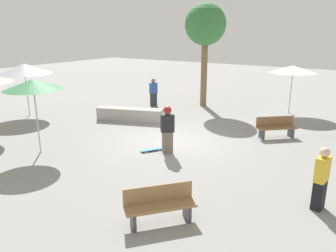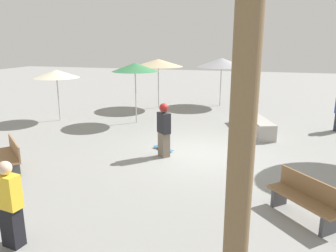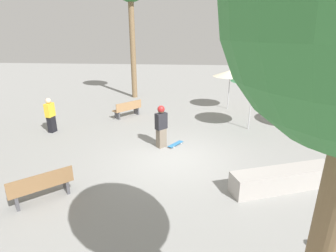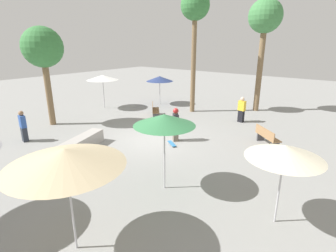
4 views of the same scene
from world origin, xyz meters
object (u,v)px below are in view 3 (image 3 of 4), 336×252
(bench_near, at_px, (41,186))
(bench_far, at_px, (128,109))
(concrete_ledge, at_px, (284,179))
(bystander_far, at_px, (50,115))
(shade_umbrella_green, at_px, (254,77))
(skateboard, at_px, (176,144))
(skater_main, at_px, (161,125))
(shade_umbrella_tan, at_px, (335,79))
(shade_umbrella_cream, at_px, (230,73))

(bench_near, xyz_separation_m, bench_far, (7.57, -0.50, 0.00))
(concrete_ledge, xyz_separation_m, bystander_far, (3.83, 8.97, 0.48))
(shade_umbrella_green, bearing_deg, skateboard, 124.15)
(skater_main, distance_m, concrete_ledge, 4.68)
(skateboard, xyz_separation_m, shade_umbrella_green, (2.22, -3.27, 2.36))
(bench_far, relative_size, shade_umbrella_tan, 0.58)
(skateboard, distance_m, bystander_far, 5.83)
(skater_main, distance_m, bench_near, 4.70)
(concrete_ledge, xyz_separation_m, bench_near, (-1.18, 6.59, 0.12))
(shade_umbrella_cream, bearing_deg, bystander_far, 119.09)
(bench_near, xyz_separation_m, bystander_far, (5.01, 2.38, 0.36))
(shade_umbrella_green, distance_m, bystander_far, 9.19)
(skateboard, bearing_deg, shade_umbrella_tan, -38.08)
(bench_far, relative_size, bystander_far, 0.95)
(shade_umbrella_green, bearing_deg, bench_far, 77.31)
(skateboard, distance_m, bench_near, 5.19)
(skateboard, height_order, shade_umbrella_tan, shade_umbrella_tan)
(bench_far, height_order, bystander_far, bystander_far)
(bench_near, distance_m, shade_umbrella_green, 9.26)
(skater_main, bearing_deg, shade_umbrella_cream, 14.63)
(concrete_ledge, distance_m, shade_umbrella_tan, 6.48)
(shade_umbrella_tan, relative_size, bystander_far, 1.65)
(skater_main, height_order, concrete_ledge, skater_main)
(shade_umbrella_cream, bearing_deg, shade_umbrella_tan, -130.79)
(shade_umbrella_cream, height_order, shade_umbrella_tan, shade_umbrella_tan)
(bench_near, distance_m, bystander_far, 5.56)
(shade_umbrella_tan, bearing_deg, shade_umbrella_cream, 49.21)
(skater_main, bearing_deg, shade_umbrella_green, -14.02)
(bystander_far, bearing_deg, concrete_ledge, -103.95)
(concrete_ledge, relative_size, shade_umbrella_cream, 1.41)
(shade_umbrella_tan, bearing_deg, bench_far, 82.20)
(bench_near, xyz_separation_m, shade_umbrella_cream, (9.70, -6.05, 1.67))
(bench_far, xyz_separation_m, shade_umbrella_tan, (-1.31, -9.53, 1.96))
(bench_far, distance_m, shade_umbrella_green, 6.55)
(bench_near, xyz_separation_m, shade_umbrella_green, (6.20, -6.58, 1.99))
(skateboard, bearing_deg, skater_main, 142.18)
(bench_far, distance_m, bystander_far, 3.87)
(concrete_ledge, bearing_deg, bench_far, 43.63)
(bench_near, relative_size, shade_umbrella_green, 0.57)
(skater_main, bearing_deg, bench_near, -172.25)
(bench_near, relative_size, bench_far, 0.99)
(shade_umbrella_tan, bearing_deg, bystander_far, 95.78)
(skater_main, xyz_separation_m, concrete_ledge, (-2.61, -3.84, -0.61))
(skater_main, xyz_separation_m, shade_umbrella_tan, (2.48, -7.27, 1.47))
(skateboard, bearing_deg, shade_umbrella_cream, 7.53)
(shade_umbrella_green, bearing_deg, bystander_far, 97.57)
(bench_near, bearing_deg, skateboard, 8.35)
(shade_umbrella_cream, relative_size, bystander_far, 1.44)
(concrete_ledge, height_order, bench_near, bench_near)
(shade_umbrella_green, bearing_deg, bench_near, 133.28)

